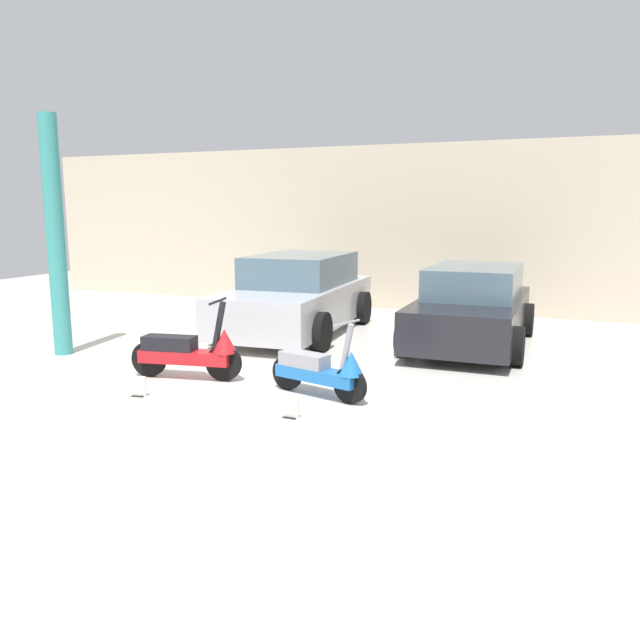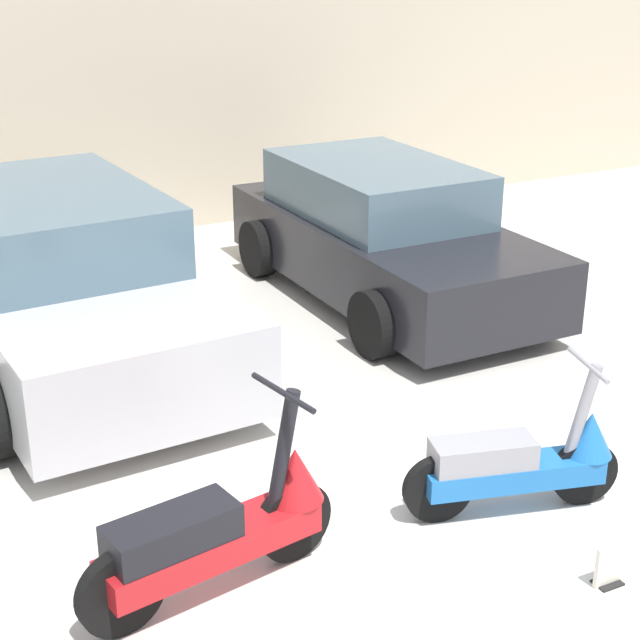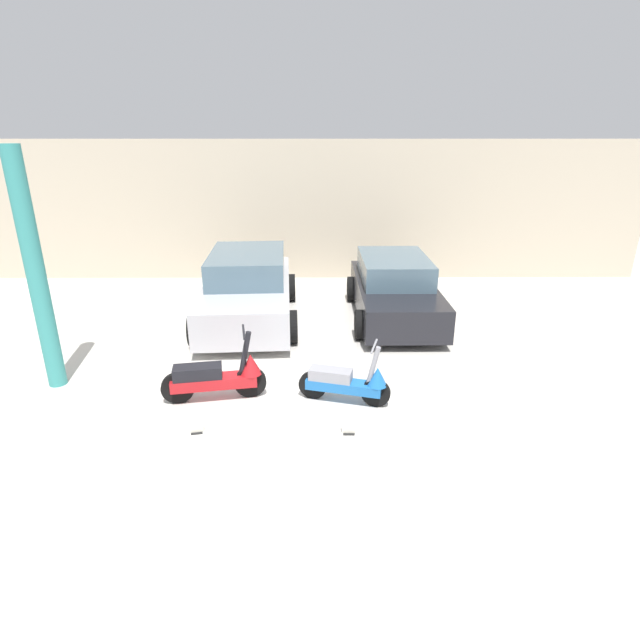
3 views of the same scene
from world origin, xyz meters
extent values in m
plane|color=silver|center=(0.00, 0.00, 0.00)|extent=(28.00, 28.00, 0.00)
cube|color=beige|center=(0.00, 7.92, 1.91)|extent=(19.60, 0.12, 3.81)
cylinder|color=black|center=(-0.44, 0.87, 0.25)|extent=(0.51, 0.17, 0.50)
cylinder|color=black|center=(-1.55, 0.68, 0.25)|extent=(0.51, 0.17, 0.50)
cube|color=#B2191E|center=(-0.99, 0.78, 0.31)|extent=(1.35, 0.53, 0.18)
cube|color=black|center=(-1.23, 0.74, 0.50)|extent=(0.78, 0.42, 0.20)
cylinder|color=black|center=(-0.50, 0.86, 0.76)|extent=(0.24, 0.12, 0.71)
cylinder|color=black|center=(-0.50, 0.86, 1.11)|extent=(0.13, 0.58, 0.04)
cone|color=#B2191E|center=(-0.42, 0.88, 0.57)|extent=(0.39, 0.39, 0.33)
cylinder|color=black|center=(1.51, 0.56, 0.23)|extent=(0.45, 0.19, 0.45)
cylinder|color=black|center=(0.55, 0.82, 0.23)|extent=(0.45, 0.19, 0.45)
cube|color=#1E66B2|center=(1.03, 0.69, 0.28)|extent=(1.21, 0.57, 0.16)
cube|color=gray|center=(0.82, 0.74, 0.45)|extent=(0.70, 0.42, 0.18)
cylinder|color=gray|center=(1.46, 0.57, 0.68)|extent=(0.22, 0.13, 0.64)
cylinder|color=gray|center=(1.46, 0.57, 1.00)|extent=(0.17, 0.51, 0.03)
cone|color=#1E66B2|center=(1.53, 0.56, 0.51)|extent=(0.37, 0.37, 0.29)
cube|color=#B7B7BC|center=(-0.92, 4.37, 0.55)|extent=(2.08, 4.48, 0.73)
cube|color=slate|center=(-0.93, 4.63, 1.20)|extent=(1.75, 2.54, 0.57)
cylinder|color=black|center=(0.11, 3.07, 0.33)|extent=(0.27, 0.68, 0.67)
cylinder|color=black|center=(-0.05, 5.78, 0.33)|extent=(0.27, 0.68, 0.67)
cube|color=black|center=(2.35, 4.50, 0.50)|extent=(1.69, 4.02, 0.67)
cube|color=slate|center=(2.35, 4.75, 1.10)|extent=(1.48, 2.25, 0.53)
cylinder|color=black|center=(3.23, 3.27, 0.31)|extent=(0.21, 0.61, 0.61)
cylinder|color=black|center=(1.49, 3.26, 0.31)|extent=(0.21, 0.61, 0.61)
cylinder|color=black|center=(3.22, 5.75, 0.31)|extent=(0.21, 0.61, 0.61)
cylinder|color=black|center=(1.48, 5.74, 0.31)|extent=(0.21, 0.61, 0.61)
cube|color=black|center=(1.06, -0.19, 0.01)|extent=(0.16, 0.12, 0.01)
cube|color=silver|center=(1.06, -0.19, 0.13)|extent=(0.20, 0.03, 0.26)
camera|label=1|loc=(3.92, -6.37, 2.34)|focal=35.00mm
camera|label=2|loc=(-2.56, -3.61, 3.50)|focal=55.00mm
camera|label=3|loc=(0.62, -6.18, 3.94)|focal=28.00mm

